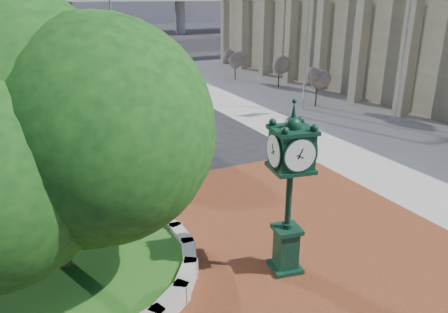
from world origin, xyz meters
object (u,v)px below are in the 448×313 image
Objects in this scene: street_lamp_far at (26,11)px; flagpole_a at (407,24)px; flagpole_b at (308,18)px; post_clock at (290,184)px; parked_car at (94,55)px; street_lamp_near at (114,16)px.

flagpole_a is at bearing -66.17° from street_lamp_far.
flagpole_b is 1.22× the size of street_lamp_far.
street_lamp_far is at bearing 112.76° from flagpole_b.
flagpole_b is at bearing 52.60° from post_clock.
street_lamp_far is (-16.69, 37.78, -0.17)m from flagpole_a.
post_clock is 18.11m from flagpole_b.
parked_car is 0.52× the size of street_lamp_far.
street_lamp_far is (-13.80, 32.90, -0.35)m from flagpole_b.
flagpole_a is 1.20× the size of street_lamp_near.
flagpole_b is (-2.88, 4.88, 0.18)m from flagpole_a.
flagpole_b reaches higher than street_lamp_far.
post_clock is at bearing -95.44° from street_lamp_near.
street_lamp_far is at bearing 93.61° from post_clock.
post_clock is 0.98× the size of parked_car.
parked_car is (2.81, 41.30, -1.72)m from post_clock.
post_clock is at bearing -145.90° from flagpole_a.
street_lamp_near is 0.98× the size of street_lamp_far.
post_clock is 0.52× the size of street_lamp_near.
flagpole_a is at bearing -63.24° from street_lamp_near.
flagpole_b reaches higher than post_clock.
street_lamp_near is (0.12, -10.61, 4.40)m from parked_car.
flagpole_b is 35.68m from street_lamp_far.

